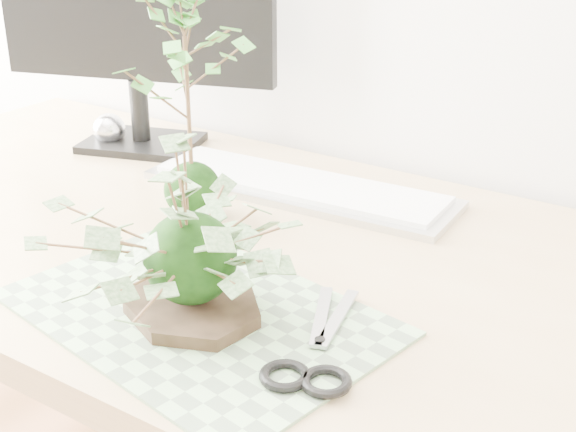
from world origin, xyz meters
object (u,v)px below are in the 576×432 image
object	(u,v)px
desk	(273,308)
ivy_kokedama	(188,217)
maple_kokedama	(185,51)
monitor	(135,3)
keyboard	(299,187)

from	to	relation	value
desk	ivy_kokedama	world-z (taller)	ivy_kokedama
desk	maple_kokedama	size ratio (longest dim) A/B	4.82
maple_kokedama	monitor	size ratio (longest dim) A/B	0.71
ivy_kokedama	maple_kokedama	world-z (taller)	maple_kokedama
maple_kokedama	monitor	xyz separation A→B (m)	(-0.27, 0.19, 0.01)
maple_kokedama	keyboard	world-z (taller)	maple_kokedama
ivy_kokedama	desk	bearing A→B (deg)	96.27
maple_kokedama	monitor	world-z (taller)	monitor
maple_kokedama	keyboard	distance (m)	0.28
maple_kokedama	keyboard	bearing A→B (deg)	64.50
maple_kokedama	desk	bearing A→B (deg)	-9.53
desk	monitor	bearing A→B (deg)	152.75
desk	maple_kokedama	xyz separation A→B (m)	(-0.15, 0.03, 0.32)
keyboard	monitor	bearing A→B (deg)	170.48
ivy_kokedama	monitor	bearing A→B (deg)	137.93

